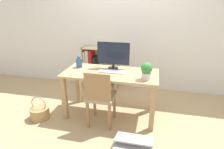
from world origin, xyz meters
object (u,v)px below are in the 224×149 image
basket (40,112)px  monitor (113,54)px  vase (79,62)px  storage_box (133,149)px  keyboard (112,72)px  chair (100,96)px  bookshelf (94,67)px  potted_plant (146,70)px

basket → monitor: bearing=27.6°
vase → storage_box: (1.03, -0.94, -0.72)m
keyboard → monitor: bearing=95.6°
basket → storage_box: basket is taller
chair → storage_box: 0.84m
chair → storage_box: size_ratio=1.95×
keyboard → storage_box: keyboard is taller
chair → basket: size_ratio=2.29×
bookshelf → monitor: bearing=-54.0°
bookshelf → storage_box: bearing=-59.7°
chair → bookshelf: 1.43m
storage_box → keyboard: bearing=118.6°
bookshelf → basket: size_ratio=2.28×
vase → monitor: bearing=7.3°
monitor → chair: (-0.08, -0.50, -0.49)m
bookshelf → storage_box: (1.08, -1.84, -0.35)m
basket → keyboard: bearing=19.5°
bookshelf → chair: bearing=-68.5°
keyboard → bookshelf: size_ratio=0.46×
keyboard → chair: chair is taller
chair → basket: chair is taller
vase → basket: size_ratio=0.52×
monitor → storage_box: (0.48, -1.01, -0.87)m
chair → potted_plant: bearing=15.6°
potted_plant → monitor: bearing=147.0°
vase → potted_plant: (1.09, -0.28, 0.05)m
monitor → potted_plant: size_ratio=2.10×
keyboard → potted_plant: potted_plant is taller
keyboard → storage_box: 1.15m
monitor → storage_box: size_ratio=1.15×
monitor → basket: 1.48m
chair → basket: bearing=-175.0°
vase → basket: bearing=-136.6°
potted_plant → chair: bearing=-166.4°
potted_plant → chair: 0.75m
keyboard → bookshelf: 1.21m
chair → storage_box: (0.55, -0.51, -0.38)m
potted_plant → basket: potted_plant is taller
basket → bookshelf: bearing=71.4°
monitor → basket: size_ratio=1.35×
monitor → storage_box: monitor is taller
vase → chair: 0.73m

